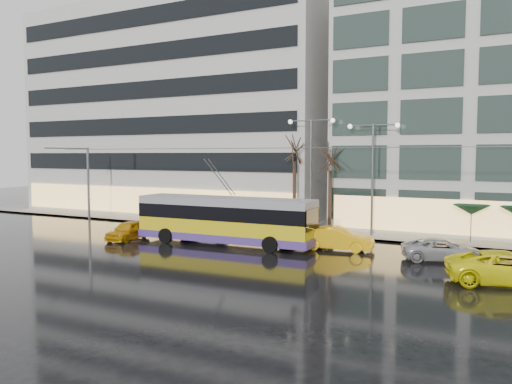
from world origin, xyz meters
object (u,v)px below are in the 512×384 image
Objects in this scene: trolleybus at (225,222)px; street_lamp_near at (311,159)px; bus_shelter at (202,203)px; taxi_a at (128,231)px.

street_lamp_near is at bearing 66.52° from trolleybus.
bus_shelter is at bearing -179.37° from street_lamp_near.
street_lamp_near reaches higher than trolleybus.
street_lamp_near is (10.38, 0.11, 4.03)m from bus_shelter.
bus_shelter is 11.14m from street_lamp_near.
trolleybus is 7.68m from taxi_a.
street_lamp_near is (3.41, 7.84, 4.36)m from trolleybus.
trolleybus is at bearing -47.92° from bus_shelter.
bus_shelter is at bearing 132.08° from trolleybus.
street_lamp_near reaches higher than taxi_a.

